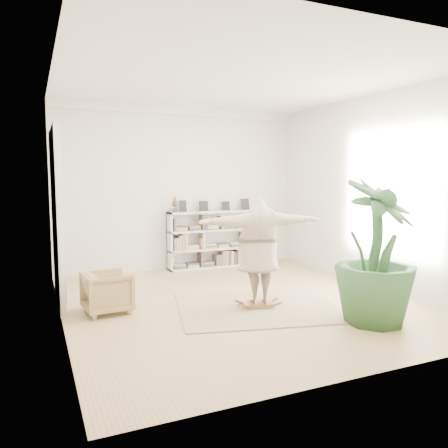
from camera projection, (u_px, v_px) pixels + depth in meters
name	position (u px, v px, depth m)	size (l,w,h in m)	color
floor	(238.00, 302.00, 7.25)	(6.00, 6.00, 0.00)	tan
room_shell	(181.00, 111.00, 9.56)	(6.00, 6.00, 6.00)	silver
doors	(57.00, 218.00, 7.20)	(0.09, 1.78, 2.92)	white
bookshelf	(214.00, 240.00, 10.05)	(2.20, 0.35, 1.64)	silver
armchair	(107.00, 292.00, 6.67)	(0.67, 0.69, 0.63)	tan
rug	(258.00, 307.00, 6.92)	(2.50, 2.00, 0.02)	tan
rocker_board	(258.00, 304.00, 6.92)	(0.54, 0.40, 0.10)	olive
person	(259.00, 248.00, 6.82)	(2.05, 0.56, 1.67)	tan
houseplant	(376.00, 252.00, 6.10)	(1.15, 1.15, 2.05)	#284E27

